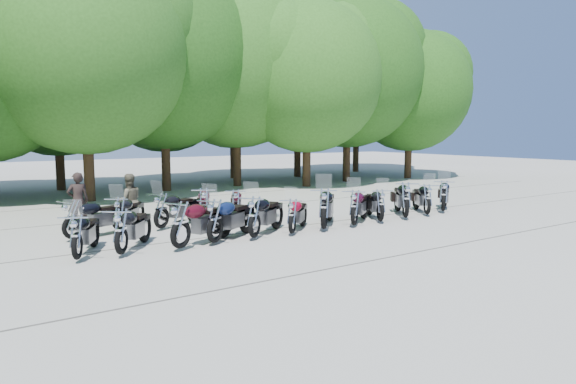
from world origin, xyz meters
TOP-DOWN VIEW (x-y plane):
  - ground at (0.00, 0.00)m, footprint 90.00×90.00m
  - tree_3 at (-3.57, 11.24)m, footprint 8.70×8.70m
  - tree_4 at (0.54, 13.09)m, footprint 9.13×9.13m
  - tree_5 at (4.61, 13.20)m, footprint 9.04×9.04m
  - tree_6 at (7.55, 10.82)m, footprint 8.00×8.00m
  - tree_7 at (11.20, 11.78)m, footprint 8.79×8.79m
  - tree_8 at (15.83, 11.20)m, footprint 7.53×7.53m
  - tree_11 at (-3.76, 16.43)m, footprint 7.56×7.56m
  - tree_12 at (1.80, 16.47)m, footprint 7.88×7.88m
  - tree_13 at (6.69, 17.47)m, footprint 8.31×8.31m
  - tree_14 at (10.68, 16.09)m, footprint 8.02×8.02m
  - tree_15 at (16.61, 17.02)m, footprint 9.67×9.67m
  - motorcycle_0 at (-6.34, 0.66)m, footprint 1.56×2.24m
  - motorcycle_1 at (-5.38, 0.57)m, footprint 1.94×2.25m
  - motorcycle_2 at (-3.98, 0.36)m, footprint 2.55×1.82m
  - motorcycle_3 at (-2.99, 0.49)m, footprint 2.45×1.90m
  - motorcycle_4 at (-1.81, 0.46)m, footprint 2.37×2.02m
  - motorcycle_5 at (-0.62, 0.38)m, footprint 1.99×1.91m
  - motorcycle_6 at (0.51, 0.35)m, footprint 2.34×2.39m
  - motorcycle_7 at (1.70, 0.35)m, footprint 2.28×1.98m
  - motorcycle_8 at (2.85, 0.40)m, footprint 1.70×2.25m
  - motorcycle_9 at (4.03, 0.41)m, footprint 2.18×2.47m
  - motorcycle_10 at (5.20, 0.49)m, footprint 1.85×2.24m
  - motorcycle_11 at (6.25, 0.64)m, footprint 2.34×2.02m
  - motorcycle_12 at (-5.93, 3.06)m, footprint 2.35×1.45m
  - motorcycle_13 at (-4.67, 3.11)m, footprint 1.87×2.18m
  - motorcycle_14 at (-3.41, 3.21)m, footprint 2.30×1.72m
  - motorcycle_15 at (-2.09, 3.09)m, footprint 1.72×2.48m
  - motorcycle_16 at (-0.96, 3.10)m, footprint 1.69×2.20m
  - rider_0 at (-5.40, 4.85)m, footprint 0.66×0.46m
  - rider_1 at (-4.07, 4.19)m, footprint 0.85×0.68m

SIDE VIEW (x-z plane):
  - ground at x=0.00m, z-range 0.00..0.00m
  - motorcycle_5 at x=-0.62m, z-range 0.00..1.19m
  - motorcycle_0 at x=-6.34m, z-range 0.00..1.23m
  - motorcycle_16 at x=-0.96m, z-range 0.00..1.23m
  - motorcycle_8 at x=2.85m, z-range 0.00..1.25m
  - motorcycle_13 at x=-4.67m, z-range 0.00..1.25m
  - motorcycle_12 at x=-5.93m, z-range 0.00..1.27m
  - motorcycle_14 at x=-3.41m, z-range 0.00..1.27m
  - motorcycle_10 at x=5.20m, z-range 0.00..1.27m
  - motorcycle_1 at x=-5.38m, z-range 0.00..1.30m
  - motorcycle_7 at x=1.70m, z-range 0.00..1.31m
  - motorcycle_11 at x=6.25m, z-range 0.00..1.35m
  - motorcycle_15 at x=-2.09m, z-range 0.00..1.36m
  - motorcycle_4 at x=-1.81m, z-range 0.00..1.36m
  - motorcycle_3 at x=-2.99m, z-range 0.00..1.37m
  - motorcycle_2 at x=-3.98m, z-range 0.00..1.41m
  - motorcycle_9 at x=4.03m, z-range 0.00..1.43m
  - motorcycle_6 at x=0.51m, z-range 0.00..1.45m
  - rider_1 at x=-4.07m, z-range 0.00..1.67m
  - rider_0 at x=-5.40m, z-range 0.00..1.73m
  - tree_8 at x=15.83m, z-range 0.85..10.10m
  - tree_11 at x=-3.76m, z-range 0.85..10.14m
  - tree_12 at x=1.80m, z-range 0.89..10.56m
  - tree_6 at x=7.55m, z-range 0.90..10.72m
  - tree_14 at x=10.68m, z-range 0.91..10.75m
  - tree_13 at x=6.69m, z-range 0.94..11.14m
  - tree_3 at x=-3.57m, z-range 0.98..11.66m
  - tree_7 at x=11.20m, z-range 0.99..11.79m
  - tree_5 at x=4.61m, z-range 1.02..12.12m
  - tree_4 at x=0.54m, z-range 1.03..12.24m
  - tree_15 at x=16.61m, z-range 1.09..12.96m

